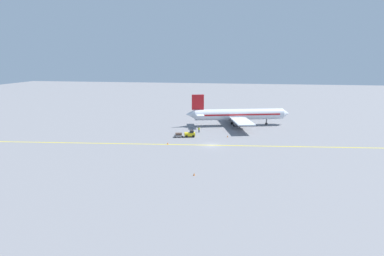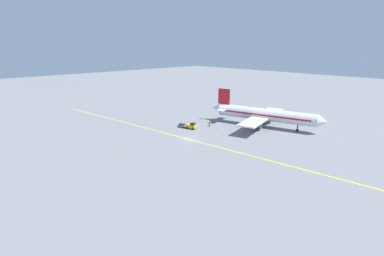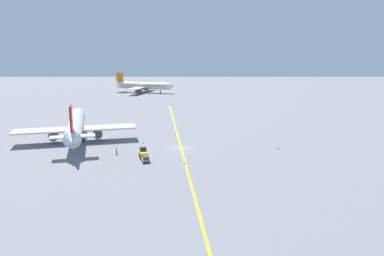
{
  "view_description": "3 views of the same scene",
  "coord_description": "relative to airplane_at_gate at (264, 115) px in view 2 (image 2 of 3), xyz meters",
  "views": [
    {
      "loc": [
        74.95,
        7.08,
        22.08
      ],
      "look_at": [
        -0.55,
        -5.18,
        4.3
      ],
      "focal_mm": 28.0,
      "sensor_mm": 36.0,
      "label": 1
    },
    {
      "loc": [
        51.61,
        55.01,
        24.26
      ],
      "look_at": [
        -0.81,
        0.29,
        3.04
      ],
      "focal_mm": 28.0,
      "sensor_mm": 36.0,
      "label": 2
    },
    {
      "loc": [
        2.43,
        -80.15,
        22.12
      ],
      "look_at": [
        2.11,
        0.44,
        4.51
      ],
      "focal_mm": 35.0,
      "sensor_mm": 36.0,
      "label": 3
    }
  ],
  "objects": [
    {
      "name": "ground_plane",
      "position": [
        25.2,
        -6.44,
        -3.71
      ],
      "size": [
        400.0,
        400.0,
        0.0
      ],
      "primitive_type": "plane",
      "color": "slate"
    },
    {
      "name": "apron_yellow_centreline",
      "position": [
        25.2,
        -6.44,
        -3.71
      ],
      "size": [
        12.48,
        119.43,
        0.01
      ],
      "primitive_type": "cube",
      "rotation": [
        0.0,
        0.0,
        0.1
      ],
      "color": "yellow",
      "rests_on": "ground"
    },
    {
      "name": "airplane_at_gate",
      "position": [
        0.0,
        0.0,
        0.0
      ],
      "size": [
        28.41,
        35.08,
        10.6
      ],
      "color": "silver",
      "rests_on": "ground"
    },
    {
      "name": "baggage_tug_white",
      "position": [
        17.71,
        -13.31,
        -2.81
      ],
      "size": [
        2.37,
        3.28,
        2.11
      ],
      "color": "gold",
      "rests_on": "ground"
    },
    {
      "name": "baggage_cart_trailing",
      "position": [
        18.55,
        -16.5,
        -2.95
      ],
      "size": [
        2.01,
        2.87,
        1.24
      ],
      "color": "gray",
      "rests_on": "ground"
    },
    {
      "name": "ground_crew_worker",
      "position": [
        11.89,
        -11.53,
        -2.8
      ],
      "size": [
        0.35,
        0.54,
        1.68
      ],
      "color": "#23232D",
      "rests_on": "ground"
    },
    {
      "name": "traffic_cone_near_nose",
      "position": [
        26.2,
        -17.88,
        -3.43
      ],
      "size": [
        0.32,
        0.32,
        0.55
      ],
      "primitive_type": "cone",
      "color": "orange",
      "rests_on": "ground"
    },
    {
      "name": "traffic_cone_mid_apron",
      "position": [
        46.48,
        -7.67,
        -3.43
      ],
      "size": [
        0.32,
        0.32,
        0.55
      ],
      "primitive_type": "cone",
      "color": "orange",
      "rests_on": "ground"
    },
    {
      "name": "traffic_cone_by_wingtip",
      "position": [
        16.27,
        -2.61,
        -3.43
      ],
      "size": [
        0.32,
        0.32,
        0.55
      ],
      "primitive_type": "cone",
      "color": "orange",
      "rests_on": "ground"
    }
  ]
}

